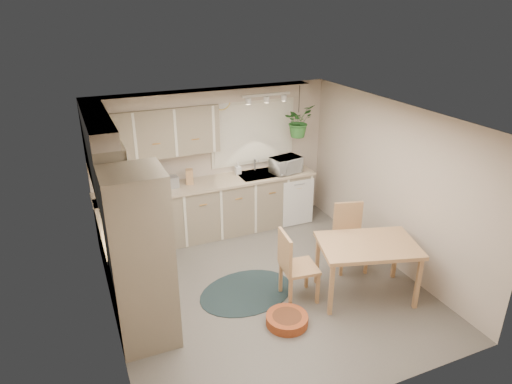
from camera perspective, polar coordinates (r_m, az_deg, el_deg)
floor at (r=6.46m, az=1.17°, el=-11.80°), size 4.20×4.20×0.00m
ceiling at (r=5.45m, az=1.38°, el=9.36°), size 4.20×4.20×0.00m
wall_back at (r=7.67m, az=-5.27°, el=4.03°), size 4.00×0.04×2.40m
wall_front at (r=4.30m, az=13.28°, el=-13.10°), size 4.00×0.04×2.40m
wall_left at (r=5.42m, az=-18.44°, el=-5.59°), size 0.04×4.20×2.40m
wall_right at (r=6.86m, az=16.64°, el=0.78°), size 0.04×4.20×2.40m
base_cab_left at (r=6.56m, az=-15.85°, el=-7.49°), size 0.60×1.85×0.90m
base_cab_back at (r=7.63m, az=-5.77°, el=-2.17°), size 3.60×0.60×0.90m
counter_left at (r=6.35m, az=-16.22°, el=-3.81°), size 0.64×1.89×0.04m
counter_back at (r=7.44m, az=-5.89°, el=1.07°), size 3.64×0.64×0.04m
oven_stack at (r=5.19m, az=-14.20°, el=-8.31°), size 0.65×0.65×2.10m
wall_oven_face at (r=5.23m, az=-10.74°, el=-7.70°), size 0.02×0.56×0.58m
upper_cab_left at (r=6.11m, az=-18.57°, el=4.07°), size 0.35×2.00×0.75m
upper_cab_back at (r=7.09m, az=-12.74°, el=7.26°), size 2.00×0.35×0.75m
soffit_left at (r=5.98m, az=-19.38°, el=8.33°), size 0.30×2.00×0.20m
soffit_back at (r=7.19m, az=-6.75°, el=11.77°), size 3.60×0.30×0.20m
cooktop at (r=5.83m, az=-15.33°, el=-5.96°), size 0.52×0.58×0.02m
range_hood at (r=5.62m, az=-16.01°, el=-1.93°), size 0.40×0.60×0.14m
window_blinds at (r=7.76m, az=-0.36°, el=7.45°), size 1.40×0.02×1.00m
window_frame at (r=7.77m, az=-0.39°, el=7.47°), size 1.50×0.02×1.10m
sink at (r=7.74m, az=0.44°, el=1.96°), size 0.70×0.48×0.10m
dishwasher_front at (r=7.92m, az=5.31°, el=-1.38°), size 0.58×0.02×0.83m
track_light_bar at (r=7.13m, az=1.30°, el=12.07°), size 0.80×0.04×0.04m
wall_clock at (r=7.43m, az=-4.35°, el=11.28°), size 0.30×0.03×0.30m
dining_table at (r=6.27m, az=13.53°, el=-9.40°), size 1.43×1.15×0.78m
chair_left at (r=6.02m, az=5.47°, el=-9.14°), size 0.51×0.51×0.98m
chair_back at (r=6.77m, az=11.80°, el=-5.72°), size 0.56×0.56×0.97m
braided_rug at (r=6.36m, az=-1.20°, el=-12.39°), size 1.46×1.19×0.01m
pet_bed at (r=5.81m, az=3.89°, el=-15.65°), size 0.61×0.61×0.12m
microwave at (r=7.77m, az=3.76°, el=3.61°), size 0.54×0.37×0.34m
soap_bottle at (r=7.73m, az=-2.27°, el=2.57°), size 0.10×0.21×0.09m
hanging_plant at (r=7.67m, az=5.31°, el=8.39°), size 0.65×0.68×0.41m
coffee_maker at (r=7.21m, az=-12.18°, el=1.33°), size 0.20×0.23×0.29m
toaster at (r=7.27m, az=-10.87°, el=1.18°), size 0.31×0.19×0.18m
knife_block at (r=7.36m, az=-8.30°, el=1.91°), size 0.13×0.13×0.25m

